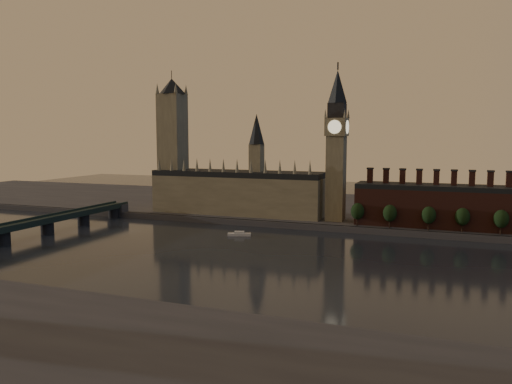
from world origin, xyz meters
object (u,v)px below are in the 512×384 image
(victoria_tower, at_px, (173,140))
(big_ben, at_px, (336,144))
(westminster_bridge, at_px, (23,228))
(river_boat, at_px, (239,234))

(victoria_tower, distance_m, big_ben, 130.12)
(big_ben, xyz_separation_m, westminster_bridge, (-165.00, -112.70, -49.39))
(river_boat, bearing_deg, victoria_tower, 124.89)
(westminster_bridge, height_order, river_boat, westminster_bridge)
(victoria_tower, bearing_deg, big_ben, -2.20)
(victoria_tower, bearing_deg, westminster_bridge, -106.56)
(victoria_tower, xyz_separation_m, river_boat, (81.05, -59.70, -57.99))
(big_ben, height_order, westminster_bridge, big_ben)
(big_ben, bearing_deg, river_boat, -131.83)
(big_ben, relative_size, river_boat, 7.16)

